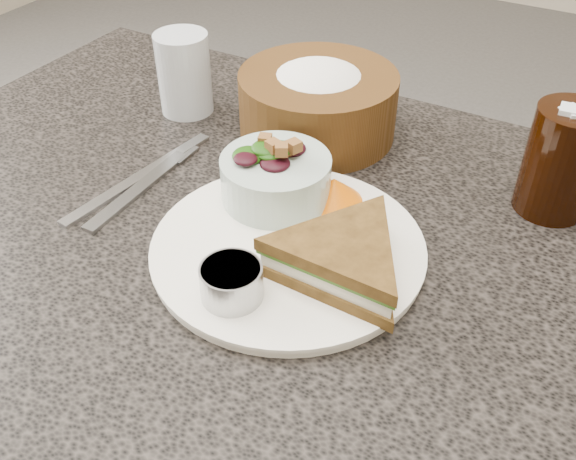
# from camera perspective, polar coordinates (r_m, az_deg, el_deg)

# --- Properties ---
(dining_table) EXTENTS (1.00, 0.70, 0.75)m
(dining_table) POSITION_cam_1_polar(r_m,az_deg,el_deg) (0.95, -1.58, -17.68)
(dining_table) COLOR black
(dining_table) RESTS_ON floor
(dinner_plate) EXTENTS (0.27, 0.27, 0.01)m
(dinner_plate) POSITION_cam_1_polar(r_m,az_deg,el_deg) (0.64, -0.00, -1.69)
(dinner_plate) COLOR white
(dinner_plate) RESTS_ON dining_table
(sandwich) EXTENTS (0.17, 0.17, 0.04)m
(sandwich) POSITION_cam_1_polar(r_m,az_deg,el_deg) (0.59, 4.93, -2.55)
(sandwich) COLOR brown
(sandwich) RESTS_ON dinner_plate
(salad_bowl) EXTENTS (0.15, 0.15, 0.07)m
(salad_bowl) POSITION_cam_1_polar(r_m,az_deg,el_deg) (0.68, -1.10, 5.24)
(salad_bowl) COLOR #A7BEB3
(salad_bowl) RESTS_ON dinner_plate
(dressing_ramekin) EXTENTS (0.07, 0.07, 0.03)m
(dressing_ramekin) POSITION_cam_1_polar(r_m,az_deg,el_deg) (0.57, -5.04, -4.68)
(dressing_ramekin) COLOR #9C9E9F
(dressing_ramekin) RESTS_ON dinner_plate
(orange_wedge) EXTENTS (0.09, 0.09, 0.03)m
(orange_wedge) POSITION_cam_1_polar(r_m,az_deg,el_deg) (0.69, 4.09, 3.57)
(orange_wedge) COLOR #F36803
(orange_wedge) RESTS_ON dinner_plate
(fork) EXTENTS (0.02, 0.17, 0.00)m
(fork) POSITION_cam_1_polar(r_m,az_deg,el_deg) (0.75, -13.15, 3.55)
(fork) COLOR #939597
(fork) RESTS_ON dining_table
(knife) EXTENTS (0.04, 0.22, 0.00)m
(knife) POSITION_cam_1_polar(r_m,az_deg,el_deg) (0.77, -13.01, 4.64)
(knife) COLOR #AFB0B3
(knife) RESTS_ON dining_table
(bread_basket) EXTENTS (0.23, 0.23, 0.11)m
(bread_basket) POSITION_cam_1_polar(r_m,az_deg,el_deg) (0.81, 2.68, 11.98)
(bread_basket) COLOR #452A12
(bread_basket) RESTS_ON dining_table
(cola_glass) EXTENTS (0.10, 0.10, 0.13)m
(cola_glass) POSITION_cam_1_polar(r_m,az_deg,el_deg) (0.72, 23.24, 6.03)
(cola_glass) COLOR black
(cola_glass) RESTS_ON dining_table
(water_glass) EXTENTS (0.07, 0.07, 0.11)m
(water_glass) POSITION_cam_1_polar(r_m,az_deg,el_deg) (0.87, -9.22, 13.57)
(water_glass) COLOR silver
(water_glass) RESTS_ON dining_table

